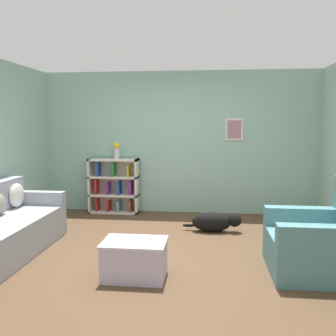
{
  "coord_description": "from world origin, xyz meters",
  "views": [
    {
      "loc": [
        0.56,
        -4.66,
        1.67
      ],
      "look_at": [
        0.0,
        0.4,
        1.05
      ],
      "focal_mm": 40.0,
      "sensor_mm": 36.0,
      "label": 1
    }
  ],
  "objects_px": {
    "coffee_table": "(135,258)",
    "dog": "(215,222)",
    "bookshelf": "(114,186)",
    "vase": "(117,149)",
    "couch": "(0,230)",
    "recliner_chair": "(322,242)"
  },
  "relations": [
    {
      "from": "dog",
      "to": "recliner_chair",
      "type": "bearing_deg",
      "value": -51.32
    },
    {
      "from": "couch",
      "to": "bookshelf",
      "type": "bearing_deg",
      "value": 70.24
    },
    {
      "from": "bookshelf",
      "to": "couch",
      "type": "bearing_deg",
      "value": -109.76
    },
    {
      "from": "couch",
      "to": "dog",
      "type": "bearing_deg",
      "value": 26.06
    },
    {
      "from": "couch",
      "to": "recliner_chair",
      "type": "relative_size",
      "value": 1.98
    },
    {
      "from": "recliner_chair",
      "to": "dog",
      "type": "bearing_deg",
      "value": 128.68
    },
    {
      "from": "dog",
      "to": "coffee_table",
      "type": "bearing_deg",
      "value": -115.85
    },
    {
      "from": "bookshelf",
      "to": "vase",
      "type": "bearing_deg",
      "value": -19.2
    },
    {
      "from": "coffee_table",
      "to": "dog",
      "type": "distance_m",
      "value": 2.03
    },
    {
      "from": "bookshelf",
      "to": "coffee_table",
      "type": "distance_m",
      "value": 3.06
    },
    {
      "from": "couch",
      "to": "recliner_chair",
      "type": "bearing_deg",
      "value": -1.9
    },
    {
      "from": "coffee_table",
      "to": "couch",
      "type": "bearing_deg",
      "value": 164.7
    },
    {
      "from": "vase",
      "to": "couch",
      "type": "bearing_deg",
      "value": -111.22
    },
    {
      "from": "coffee_table",
      "to": "vase",
      "type": "relative_size",
      "value": 2.21
    },
    {
      "from": "coffee_table",
      "to": "dog",
      "type": "bearing_deg",
      "value": 64.15
    },
    {
      "from": "couch",
      "to": "recliner_chair",
      "type": "xyz_separation_m",
      "value": [
        3.87,
        -0.13,
        0.02
      ]
    },
    {
      "from": "recliner_chair",
      "to": "coffee_table",
      "type": "height_order",
      "value": "recliner_chair"
    },
    {
      "from": "bookshelf",
      "to": "coffee_table",
      "type": "relative_size",
      "value": 1.48
    },
    {
      "from": "bookshelf",
      "to": "dog",
      "type": "height_order",
      "value": "bookshelf"
    },
    {
      "from": "recliner_chair",
      "to": "coffee_table",
      "type": "relative_size",
      "value": 1.51
    },
    {
      "from": "coffee_table",
      "to": "dog",
      "type": "relative_size",
      "value": 0.75
    },
    {
      "from": "coffee_table",
      "to": "vase",
      "type": "xyz_separation_m",
      "value": [
        -0.9,
        2.87,
        0.97
      ]
    }
  ]
}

